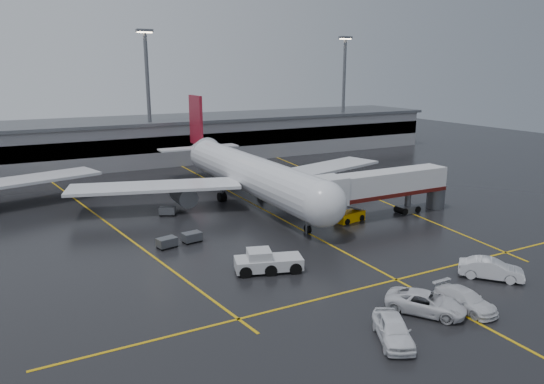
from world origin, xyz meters
TOP-DOWN VIEW (x-y plane):
  - ground at (0.00, 0.00)m, footprint 220.00×220.00m
  - apron_line_centre at (0.00, 0.00)m, footprint 0.25×90.00m
  - apron_line_stop at (0.00, -22.00)m, footprint 60.00×0.25m
  - apron_line_left at (-20.00, 10.00)m, footprint 9.99×69.35m
  - apron_line_right at (18.00, 10.00)m, footprint 7.57×69.64m
  - terminal at (0.00, 47.93)m, footprint 122.00×19.00m
  - light_mast_mid at (-5.00, 42.00)m, footprint 3.00×1.20m
  - light_mast_right at (40.00, 42.00)m, footprint 3.00×1.20m
  - main_airliner at (0.00, 9.70)m, footprint 48.80×45.60m
  - jet_bridge at (11.87, -6.00)m, footprint 19.90×3.40m
  - pushback_tractor at (-9.36, -14.78)m, footprint 6.69×4.27m
  - belt_loader at (7.09, -5.47)m, footprint 4.18×2.45m
  - service_van_a at (-2.26, -27.83)m, footprint 5.79×6.53m
  - service_van_b at (0.99, -28.80)m, footprint 2.29×5.36m
  - service_van_c at (7.69, -25.73)m, footprint 5.07×5.40m
  - service_van_d at (-7.32, -29.87)m, footprint 4.23×5.63m
  - baggage_cart_a at (-12.84, -3.80)m, footprint 2.17×1.59m
  - baggage_cart_b at (-15.74, -4.23)m, footprint 2.23×1.70m
  - baggage_cart_c at (-12.19, 7.57)m, footprint 2.37×2.05m

SIDE VIEW (x-z plane):
  - ground at x=0.00m, z-range 0.00..0.00m
  - apron_line_centre at x=0.00m, z-range 0.00..0.02m
  - apron_line_stop at x=0.00m, z-range 0.00..0.02m
  - apron_line_left at x=-20.00m, z-range 0.00..0.02m
  - apron_line_right at x=18.00m, z-range 0.00..0.02m
  - belt_loader at x=7.09m, z-range -0.63..1.86m
  - baggage_cart_a at x=-12.84m, z-range 0.07..1.19m
  - baggage_cart_b at x=-15.74m, z-range 0.07..1.19m
  - baggage_cart_c at x=-12.19m, z-range 0.07..1.19m
  - service_van_b at x=0.99m, z-range 0.00..1.54m
  - service_van_a at x=-2.26m, z-range 0.00..1.68m
  - pushback_tractor at x=-9.36m, z-range -0.23..2.00m
  - service_van_d at x=-7.32m, z-range 0.00..1.79m
  - service_van_c at x=7.69m, z-range 0.00..1.81m
  - jet_bridge at x=11.87m, z-range 0.91..6.96m
  - main_airliner at x=0.00m, z-range -2.84..11.26m
  - terminal at x=0.00m, z-range 0.02..8.62m
  - light_mast_mid at x=-5.00m, z-range 1.75..27.20m
  - light_mast_right at x=40.00m, z-range 1.75..27.20m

